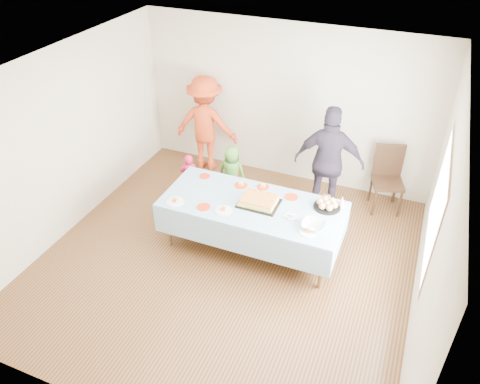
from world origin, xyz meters
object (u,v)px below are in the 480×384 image
at_px(party_table, 252,207).
at_px(dining_chair, 388,174).
at_px(birthday_cake, 259,201).
at_px(adult_left, 206,124).

bearing_deg(party_table, dining_chair, 48.06).
bearing_deg(birthday_cake, adult_left, 133.13).
bearing_deg(birthday_cake, dining_chair, 49.21).
bearing_deg(party_table, birthday_cake, 16.45).
height_order(birthday_cake, adult_left, adult_left).
bearing_deg(dining_chair, birthday_cake, -148.17).
bearing_deg(adult_left, dining_chair, 174.09).
height_order(dining_chair, adult_left, adult_left).
bearing_deg(adult_left, party_table, 125.62).
relative_size(party_table, dining_chair, 2.34).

